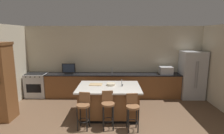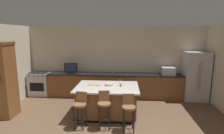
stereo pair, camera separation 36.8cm
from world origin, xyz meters
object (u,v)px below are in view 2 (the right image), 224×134
(bar_stool_center, at_px, (104,107))
(cell_phone, at_px, (97,85))
(tv_remote, at_px, (121,85))
(cutting_board, at_px, (95,84))
(range_oven, at_px, (40,84))
(bar_stool_left, at_px, (80,107))
(kitchen_island, at_px, (107,101))
(tv_monitor, at_px, (71,69))
(cabinet_tower, at_px, (3,79))
(microwave, at_px, (168,71))
(refrigerator, at_px, (195,76))
(fruit_bowl, at_px, (109,84))
(bar_stool_right, at_px, (129,110))

(bar_stool_center, xyz_separation_m, cell_phone, (-0.31, 0.85, 0.32))
(tv_remote, bearing_deg, cutting_board, -179.08)
(range_oven, xyz_separation_m, cell_phone, (2.57, -1.56, 0.45))
(bar_stool_left, distance_m, cutting_board, 1.02)
(kitchen_island, relative_size, bar_stool_center, 1.87)
(cutting_board, bearing_deg, tv_monitor, 129.33)
(cell_phone, bearing_deg, tv_monitor, 153.02)
(bar_stool_left, bearing_deg, kitchen_island, 57.78)
(cabinet_tower, height_order, bar_stool_center, cabinet_tower)
(cabinet_tower, bearing_deg, range_oven, 85.61)
(microwave, height_order, bar_stool_left, microwave)
(cell_phone, relative_size, tv_remote, 0.88)
(microwave, relative_size, bar_stool_center, 0.49)
(kitchen_island, xyz_separation_m, range_oven, (-2.88, 1.65, 0.00))
(kitchen_island, distance_m, tv_monitor, 2.34)
(refrigerator, distance_m, bar_stool_center, 3.92)
(cabinet_tower, bearing_deg, fruit_bowl, 7.15)
(refrigerator, xyz_separation_m, bar_stool_left, (-3.75, -2.36, -0.33))
(fruit_bowl, bearing_deg, microwave, 36.49)
(tv_monitor, bearing_deg, bar_stool_right, -47.82)
(tv_monitor, height_order, cell_phone, tv_monitor)
(refrigerator, bearing_deg, range_oven, 179.44)
(tv_remote, xyz_separation_m, cutting_board, (-0.80, 0.08, -0.00))
(refrigerator, relative_size, bar_stool_left, 1.90)
(cabinet_tower, bearing_deg, bar_stool_right, -8.62)
(refrigerator, xyz_separation_m, bar_stool_center, (-3.13, -2.35, -0.31))
(cabinet_tower, xyz_separation_m, cutting_board, (2.62, 0.44, -0.23))
(bar_stool_center, xyz_separation_m, bar_stool_right, (0.63, -0.08, -0.03))
(tv_monitor, height_order, bar_stool_right, tv_monitor)
(bar_stool_left, bearing_deg, bar_stool_center, 8.59)
(kitchen_island, height_order, cabinet_tower, cabinet_tower)
(microwave, bearing_deg, refrigerator, -3.52)
(kitchen_island, relative_size, cell_phone, 12.28)
(bar_stool_center, bearing_deg, kitchen_island, 82.48)
(cabinet_tower, bearing_deg, kitchen_island, 5.21)
(microwave, height_order, tv_remote, microwave)
(cutting_board, bearing_deg, refrigerator, 22.07)
(fruit_bowl, distance_m, cell_phone, 0.37)
(tv_monitor, xyz_separation_m, cell_phone, (1.27, -1.51, -0.19))
(refrigerator, bearing_deg, cabinet_tower, -163.07)
(cabinet_tower, xyz_separation_m, tv_monitor, (1.44, 1.88, -0.05))
(bar_stool_center, height_order, bar_stool_right, bar_stool_center)
(tv_remote, bearing_deg, cabinet_tower, -167.47)
(cabinet_tower, height_order, bar_stool_left, cabinet_tower)
(bar_stool_center, xyz_separation_m, cutting_board, (-0.40, 0.92, 0.33))
(tv_monitor, bearing_deg, kitchen_island, -45.41)
(bar_stool_right, height_order, cell_phone, bar_stool_right)
(kitchen_island, bearing_deg, bar_stool_center, -90.32)
(bar_stool_left, height_order, cutting_board, bar_stool_left)
(bar_stool_left, bearing_deg, bar_stool_right, 4.41)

